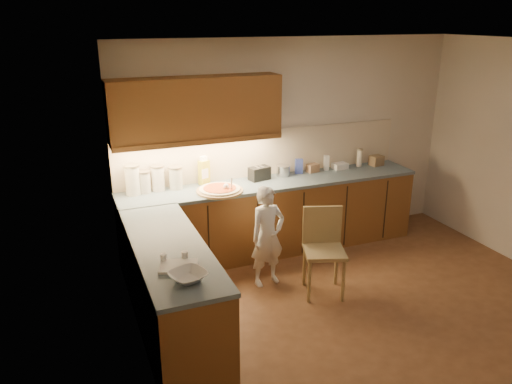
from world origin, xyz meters
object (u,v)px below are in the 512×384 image
Objects in this scene: child at (268,236)px; wooden_chair at (323,244)px; toaster at (259,173)px; oil_jug at (204,172)px; pizza_on_board at (220,190)px.

wooden_chair is (0.49, -0.35, -0.03)m from child.
toaster is at bearing 64.16° from child.
child is 1.16m from oil_jug.
child is 1.22× the size of wooden_chair.
child is 4.05× the size of toaster.
pizza_on_board is at bearing 149.02° from wooden_chair.
toaster is (0.59, 0.25, 0.06)m from pizza_on_board.
pizza_on_board reaches higher than wooden_chair.
toaster is at bearing -6.14° from oil_jug.
oil_jug is (-0.92, 1.30, 0.54)m from wooden_chair.
pizza_on_board is 0.36m from oil_jug.
wooden_chair is 1.33m from toaster.
pizza_on_board is 1.34m from wooden_chair.
child is 0.61m from wooden_chair.
toaster is at bearing 119.70° from wooden_chair.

